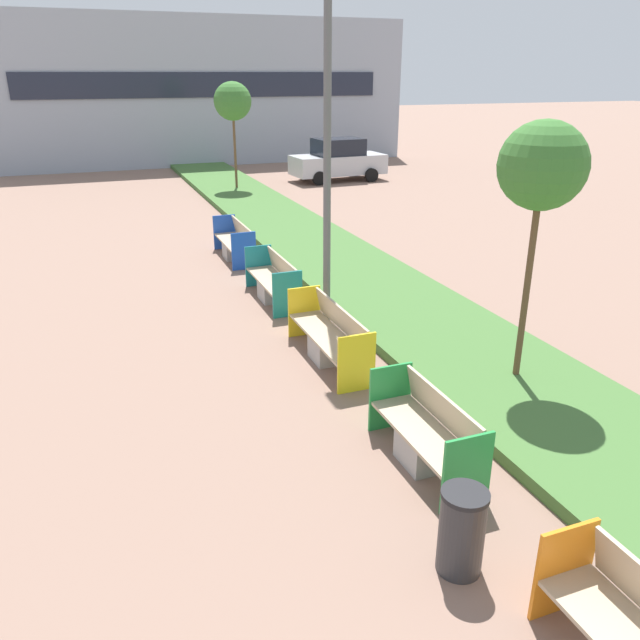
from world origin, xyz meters
TOP-DOWN VIEW (x-y plane):
  - planter_grass_strip at (3.20, 12.00)m, footprint 2.80×120.00m
  - building_backdrop at (4.00, 37.75)m, footprint 21.80×6.52m
  - bench_green_frame at (0.94, 6.90)m, footprint 0.65×1.91m
  - bench_yellow_frame at (0.94, 10.15)m, footprint 0.65×2.42m
  - bench_teal_frame at (0.94, 13.40)m, footprint 0.65×2.17m
  - bench_blue_frame at (0.94, 16.88)m, footprint 0.65×2.18m
  - litter_bin at (0.34, 5.20)m, footprint 0.47×0.47m
  - street_lamp_post at (1.55, 11.86)m, footprint 0.24×0.44m
  - sapling_tree_near at (3.35, 8.28)m, footprint 1.25×1.25m
  - sapling_tree_far at (3.35, 26.57)m, footprint 1.48×1.48m
  - parked_car_distant at (8.36, 27.78)m, footprint 4.29×2.00m

SIDE VIEW (x-z plane):
  - planter_grass_strip at x=3.20m, z-range 0.00..0.18m
  - bench_green_frame at x=0.94m, z-range -0.11..0.83m
  - bench_teal_frame at x=0.94m, z-range -0.10..0.84m
  - bench_blue_frame at x=0.94m, z-range -0.10..0.84m
  - bench_yellow_frame at x=0.94m, z-range -0.09..0.85m
  - litter_bin at x=0.34m, z-range 0.00..0.91m
  - parked_car_distant at x=8.36m, z-range -0.02..1.84m
  - sapling_tree_near at x=3.35m, z-range 1.35..5.36m
  - sapling_tree_far at x=3.35m, z-range 1.38..5.67m
  - building_backdrop at x=4.00m, z-range 0.00..7.30m
  - street_lamp_post at x=1.55m, z-range 0.38..7.14m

